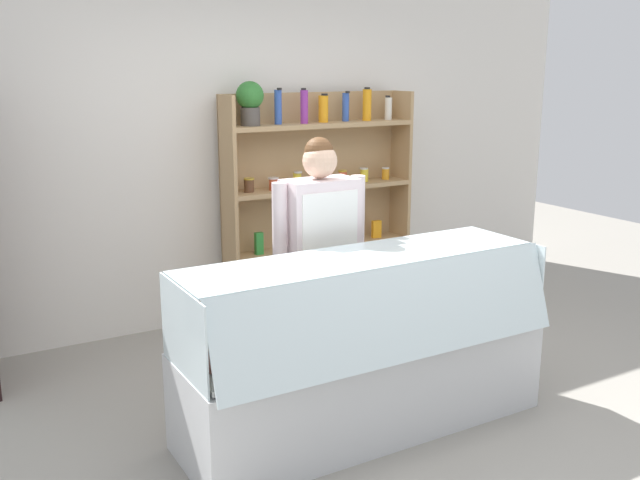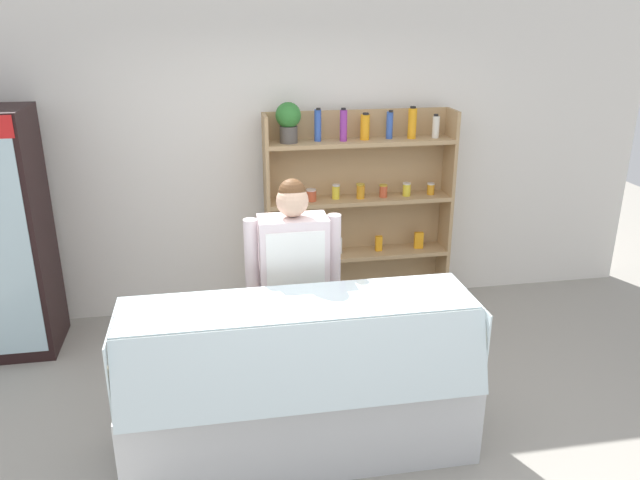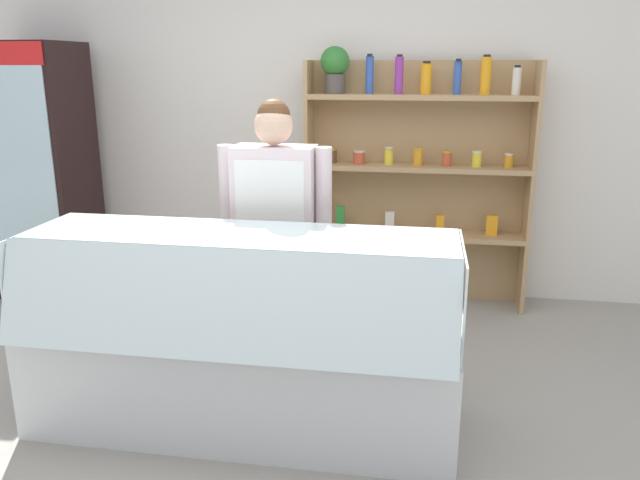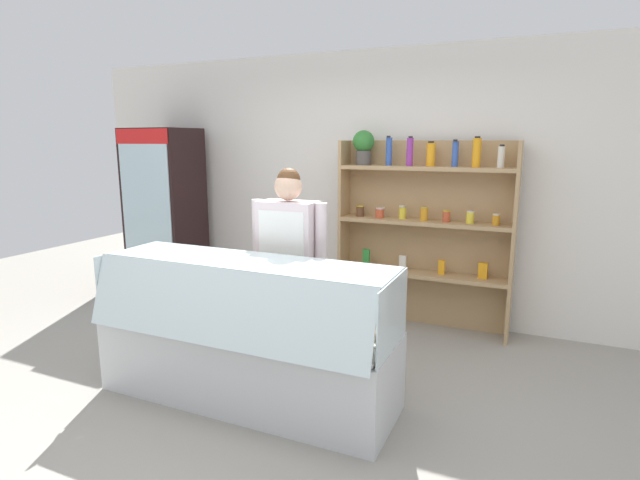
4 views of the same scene
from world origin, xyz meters
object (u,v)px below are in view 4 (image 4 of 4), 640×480
(deli_display_case, at_px, (246,357))
(shop_clerk, at_px, (289,253))
(drinks_fridge, at_px, (165,215))
(shelving_unit, at_px, (420,222))

(deli_display_case, bearing_deg, shop_clerk, 84.92)
(drinks_fridge, height_order, shop_clerk, drinks_fridge)
(drinks_fridge, relative_size, shop_clerk, 1.21)
(shelving_unit, xyz_separation_m, deli_display_case, (-0.77, -1.92, -0.73))
(drinks_fridge, distance_m, shop_clerk, 2.44)
(drinks_fridge, bearing_deg, shop_clerk, -26.90)
(shop_clerk, bearing_deg, deli_display_case, -95.08)
(shop_clerk, bearing_deg, drinks_fridge, 153.10)
(deli_display_case, relative_size, shop_clerk, 1.31)
(shelving_unit, distance_m, shop_clerk, 1.54)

